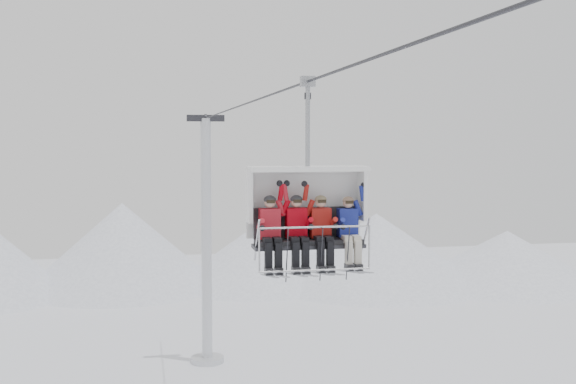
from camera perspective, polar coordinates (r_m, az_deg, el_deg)
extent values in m
cone|color=white|center=(61.41, -12.94, -4.10)|extent=(16.00, 16.00, 7.00)
cone|color=white|center=(61.29, -2.58, -4.97)|extent=(14.00, 14.00, 5.00)
cone|color=white|center=(61.65, 6.97, -4.47)|extent=(18.00, 18.00, 6.00)
cone|color=white|center=(64.31, 16.91, -4.94)|extent=(16.00, 16.00, 4.50)
cone|color=white|center=(65.40, 2.23, -4.62)|extent=(12.00, 12.00, 4.50)
cylinder|color=silver|center=(39.32, -6.46, -3.91)|extent=(0.56, 0.56, 13.30)
cylinder|color=silver|center=(40.73, -6.38, -13.01)|extent=(1.80, 1.80, 0.30)
cube|color=#2A2B2F|center=(38.97, -6.53, 5.82)|extent=(2.00, 0.35, 0.35)
cylinder|color=#2A2B2F|center=(17.19, 0.00, 8.18)|extent=(0.06, 50.00, 0.06)
cube|color=black|center=(15.19, 1.63, -3.94)|extent=(2.25, 0.55, 0.10)
cube|color=black|center=(15.39, 1.41, -2.42)|extent=(2.25, 0.10, 0.65)
cube|color=#2A2B2F|center=(15.20, 1.63, -4.28)|extent=(2.35, 0.60, 0.08)
cube|color=white|center=(15.57, 1.23, -0.84)|extent=(2.50, 0.10, 1.49)
cube|color=white|center=(15.13, 1.57, 1.85)|extent=(2.50, 0.90, 0.10)
cylinder|color=#BABBBF|center=(14.61, 2.13, -2.80)|extent=(2.29, 0.04, 0.04)
cylinder|color=#BABBBF|center=(14.67, 2.18, -6.20)|extent=(2.29, 0.04, 0.04)
cylinder|color=#95989D|center=(15.15, 1.56, 5.29)|extent=(0.10, 0.10, 1.82)
cube|color=#95989D|center=(15.19, 1.57, 8.72)|extent=(0.30, 0.18, 0.22)
cube|color=red|center=(15.01, -1.47, -2.51)|extent=(0.43, 0.29, 0.63)
sphere|color=tan|center=(14.93, -1.44, -0.81)|extent=(0.24, 0.24, 0.24)
cube|color=black|center=(14.65, -1.56, -5.05)|extent=(0.14, 0.15, 0.51)
cube|color=black|center=(14.68, -0.77, -5.03)|extent=(0.14, 0.15, 0.51)
cube|color=#AFB1B9|center=(14.62, -1.48, -6.64)|extent=(0.10, 1.69, 0.26)
cube|color=#AFB1B9|center=(14.66, -0.69, -6.62)|extent=(0.10, 1.69, 0.26)
cube|color=#B20210|center=(15.12, 0.64, -2.46)|extent=(0.43, 0.29, 0.63)
sphere|color=tan|center=(15.04, 0.67, -0.77)|extent=(0.24, 0.24, 0.24)
cube|color=black|center=(14.76, 0.61, -4.98)|extent=(0.14, 0.15, 0.51)
cube|color=black|center=(14.80, 1.38, -4.96)|extent=(0.14, 0.15, 0.51)
cube|color=#AFB1B9|center=(14.73, 0.69, -6.56)|extent=(0.10, 1.69, 0.26)
cube|color=#AFB1B9|center=(14.77, 1.47, -6.53)|extent=(0.10, 1.69, 0.26)
cube|color=#A51913|center=(15.24, 2.56, -2.43)|extent=(0.42, 0.28, 0.62)
sphere|color=tan|center=(15.16, 2.60, -0.78)|extent=(0.23, 0.23, 0.23)
cube|color=black|center=(14.87, 2.59, -4.90)|extent=(0.14, 0.15, 0.50)
cube|color=black|center=(14.92, 3.34, -4.87)|extent=(0.14, 0.15, 0.50)
cube|color=#AFB1B9|center=(14.84, 2.68, -6.46)|extent=(0.10, 1.69, 0.26)
cube|color=#AFB1B9|center=(14.89, 3.44, -6.42)|extent=(0.10, 1.69, 0.26)
cube|color=navy|center=(15.40, 4.72, -2.42)|extent=(0.41, 0.27, 0.60)
sphere|color=tan|center=(15.32, 4.77, -0.85)|extent=(0.22, 0.22, 0.22)
cube|color=beige|center=(15.03, 4.82, -4.78)|extent=(0.14, 0.15, 0.49)
cube|color=beige|center=(15.08, 5.53, -4.76)|extent=(0.14, 0.15, 0.49)
cube|color=#AFB1B9|center=(15.00, 4.92, -6.29)|extent=(0.09, 1.69, 0.26)
cube|color=#AFB1B9|center=(15.05, 5.63, -6.25)|extent=(0.09, 1.69, 0.26)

